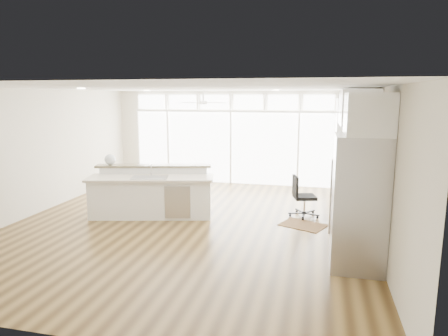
# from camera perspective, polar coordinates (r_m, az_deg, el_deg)

# --- Properties ---
(floor) EXTENTS (7.00, 8.00, 0.02)m
(floor) POSITION_cam_1_polar(r_m,az_deg,el_deg) (8.21, -5.00, -7.98)
(floor) COLOR #453015
(floor) RESTS_ON ground
(ceiling) EXTENTS (7.00, 8.00, 0.02)m
(ceiling) POSITION_cam_1_polar(r_m,az_deg,el_deg) (7.80, -5.32, 11.29)
(ceiling) COLOR white
(ceiling) RESTS_ON wall_back
(wall_back) EXTENTS (7.00, 0.04, 2.70)m
(wall_back) POSITION_cam_1_polar(r_m,az_deg,el_deg) (11.72, 1.08, 4.36)
(wall_back) COLOR beige
(wall_back) RESTS_ON floor
(wall_front) EXTENTS (7.00, 0.04, 2.70)m
(wall_front) POSITION_cam_1_polar(r_m,az_deg,el_deg) (4.38, -22.12, -6.49)
(wall_front) COLOR beige
(wall_front) RESTS_ON floor
(wall_left) EXTENTS (0.04, 8.00, 2.70)m
(wall_left) POSITION_cam_1_polar(r_m,az_deg,el_deg) (9.59, -25.42, 2.05)
(wall_left) COLOR beige
(wall_left) RESTS_ON floor
(wall_right) EXTENTS (0.04, 8.00, 2.70)m
(wall_right) POSITION_cam_1_polar(r_m,az_deg,el_deg) (7.55, 20.91, 0.41)
(wall_right) COLOR beige
(wall_right) RESTS_ON floor
(glass_wall) EXTENTS (5.80, 0.06, 2.08)m
(glass_wall) POSITION_cam_1_polar(r_m,az_deg,el_deg) (11.70, 1.01, 2.87)
(glass_wall) COLOR white
(glass_wall) RESTS_ON wall_back
(transom_row) EXTENTS (5.90, 0.06, 0.40)m
(transom_row) POSITION_cam_1_polar(r_m,az_deg,el_deg) (11.60, 1.03, 9.40)
(transom_row) COLOR white
(transom_row) RESTS_ON wall_back
(desk_window) EXTENTS (0.04, 0.85, 0.85)m
(desk_window) POSITION_cam_1_polar(r_m,az_deg,el_deg) (7.81, 20.43, 2.23)
(desk_window) COLOR silver
(desk_window) RESTS_ON wall_right
(ceiling_fan) EXTENTS (1.16, 1.16, 0.32)m
(ceiling_fan) POSITION_cam_1_polar(r_m,az_deg,el_deg) (10.62, -2.99, 9.85)
(ceiling_fan) COLOR white
(ceiling_fan) RESTS_ON ceiling
(recessed_lights) EXTENTS (3.40, 3.00, 0.02)m
(recessed_lights) POSITION_cam_1_polar(r_m,az_deg,el_deg) (7.99, -4.85, 11.13)
(recessed_lights) COLOR beige
(recessed_lights) RESTS_ON ceiling
(oven_cabinet) EXTENTS (0.64, 1.20, 2.50)m
(oven_cabinet) POSITION_cam_1_polar(r_m,az_deg,el_deg) (9.31, 17.47, 1.73)
(oven_cabinet) COLOR white
(oven_cabinet) RESTS_ON floor
(desk_nook) EXTENTS (0.72, 1.30, 0.76)m
(desk_nook) POSITION_cam_1_polar(r_m,az_deg,el_deg) (8.02, 17.56, -5.97)
(desk_nook) COLOR white
(desk_nook) RESTS_ON floor
(upper_cabinets) EXTENTS (0.64, 1.30, 0.64)m
(upper_cabinets) POSITION_cam_1_polar(r_m,az_deg,el_deg) (7.72, 18.65, 8.22)
(upper_cabinets) COLOR white
(upper_cabinets) RESTS_ON wall_right
(refrigerator) EXTENTS (0.76, 0.90, 2.00)m
(refrigerator) POSITION_cam_1_polar(r_m,az_deg,el_deg) (6.27, 18.70, -4.65)
(refrigerator) COLOR #A8A8AC
(refrigerator) RESTS_ON floor
(fridge_cabinet) EXTENTS (0.64, 0.90, 0.60)m
(fridge_cabinet) POSITION_cam_1_polar(r_m,az_deg,el_deg) (6.08, 19.98, 7.26)
(fridge_cabinet) COLOR white
(fridge_cabinet) RESTS_ON wall_right
(framed_photos) EXTENTS (0.06, 0.22, 0.80)m
(framed_photos) POSITION_cam_1_polar(r_m,az_deg,el_deg) (8.44, 19.88, 1.79)
(framed_photos) COLOR black
(framed_photos) RESTS_ON wall_right
(kitchen_island) EXTENTS (2.81, 1.60, 1.05)m
(kitchen_island) POSITION_cam_1_polar(r_m,az_deg,el_deg) (8.66, -10.38, -3.46)
(kitchen_island) COLOR white
(kitchen_island) RESTS_ON floor
(rug) EXTENTS (1.02, 0.90, 0.01)m
(rug) POSITION_cam_1_polar(r_m,az_deg,el_deg) (8.23, 11.22, -7.99)
(rug) COLOR #3D2513
(rug) RESTS_ON floor
(office_chair) EXTENTS (0.56, 0.53, 0.88)m
(office_chair) POSITION_cam_1_polar(r_m,az_deg,el_deg) (8.70, 11.45, -4.01)
(office_chair) COLOR black
(office_chair) RESTS_ON floor
(fishbowl) EXTENTS (0.31, 0.31, 0.24)m
(fishbowl) POSITION_cam_1_polar(r_m,az_deg,el_deg) (9.13, -15.95, 1.16)
(fishbowl) COLOR silver
(fishbowl) RESTS_ON kitchen_island
(monitor) EXTENTS (0.16, 0.53, 0.44)m
(monitor) POSITION_cam_1_polar(r_m,az_deg,el_deg) (7.87, 17.21, -1.76)
(monitor) COLOR black
(monitor) RESTS_ON desk_nook
(keyboard) EXTENTS (0.15, 0.33, 0.02)m
(keyboard) POSITION_cam_1_polar(r_m,az_deg,el_deg) (7.90, 15.90, -3.20)
(keyboard) COLOR white
(keyboard) RESTS_ON desk_nook
(potted_plant) EXTENTS (0.30, 0.33, 0.22)m
(potted_plant) POSITION_cam_1_polar(r_m,az_deg,el_deg) (9.21, 17.93, 10.13)
(potted_plant) COLOR #325524
(potted_plant) RESTS_ON oven_cabinet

